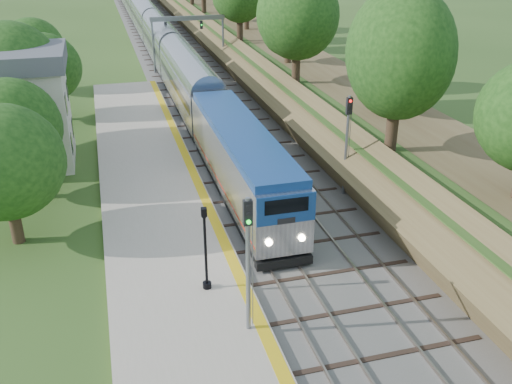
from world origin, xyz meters
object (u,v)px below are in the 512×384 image
object	(u,v)px
lamppost_far	(206,253)
train	(154,33)
signal_platform	(248,251)
station_building	(6,108)
signal_gantry	(188,29)
signal_farside	(347,136)

from	to	relation	value
lamppost_far	train	bearing A→B (deg)	86.09
train	signal_platform	xyz separation A→B (m)	(-2.90, -61.53, 1.80)
station_building	train	size ratio (longest dim) A/B	0.07
signal_gantry	signal_platform	size ratio (longest dim) A/B	1.42
signal_gantry	train	size ratio (longest dim) A/B	0.07
train	signal_platform	distance (m)	61.63
train	signal_farside	world-z (taller)	signal_farside
station_building	signal_farside	distance (m)	22.91
lamppost_far	signal_platform	distance (m)	3.90
signal_gantry	signal_farside	xyz separation A→B (m)	(3.73, -35.80, -0.88)
signal_gantry	train	bearing A→B (deg)	99.81
station_building	lamppost_far	size ratio (longest dim) A/B	2.13
signal_gantry	lamppost_far	xyz separation A→B (m)	(-6.46, -43.97, -2.64)
signal_gantry	signal_platform	xyz separation A→B (m)	(-5.37, -47.24, -0.81)
station_building	signal_farside	bearing A→B (deg)	-28.16
station_building	train	distance (m)	41.75
train	signal_farside	size ratio (longest dim) A/B	18.70
station_building	train	xyz separation A→B (m)	(14.00, 39.29, -1.89)
signal_farside	signal_platform	bearing A→B (deg)	-128.52
signal_gantry	train	xyz separation A→B (m)	(-2.47, 14.30, -2.62)
signal_platform	train	bearing A→B (deg)	87.30
lamppost_far	signal_farside	size ratio (longest dim) A/B	0.64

